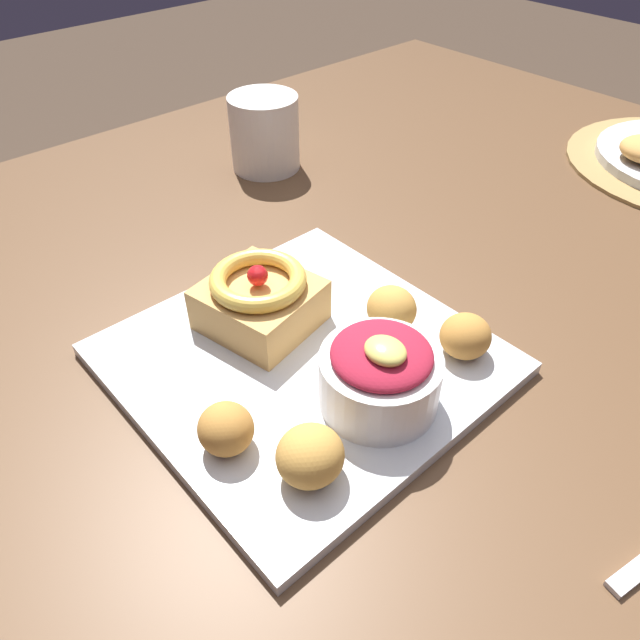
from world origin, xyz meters
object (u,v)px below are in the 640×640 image
cake_slice (260,299)px  fritter_middle (392,309)px  fritter_back (310,456)px  coffee_mug (265,133)px  fritter_extra (465,336)px  front_plate (303,359)px  fritter_front (226,429)px  berry_ramekin (380,374)px

cake_slice → fritter_middle: 0.12m
fritter_back → coffee_mug: coffee_mug is taller
fritter_back → coffee_mug: size_ratio=0.51×
cake_slice → fritter_extra: 0.18m
front_plate → fritter_extra: 0.14m
fritter_back → fritter_front: bearing=-153.9°
fritter_front → front_plate: bearing=109.5°
fritter_front → fritter_back: fritter_back is taller
front_plate → berry_ramekin: size_ratio=3.06×
fritter_extra → fritter_front: bearing=-104.3°
fritter_middle → fritter_back: (0.07, -0.16, 0.00)m
fritter_extra → berry_ramekin: bearing=-96.3°
front_plate → fritter_middle: 0.09m
cake_slice → fritter_back: bearing=-25.8°
front_plate → cake_slice: cake_slice is taller
front_plate → coffee_mug: (-0.33, 0.21, 0.04)m
berry_ramekin → front_plate: bearing=-173.0°
fritter_extra → front_plate: bearing=-130.9°
cake_slice → fritter_back: cake_slice is taller
coffee_mug → fritter_middle: bearing=-20.1°
cake_slice → fritter_extra: size_ratio=2.48×
front_plate → fritter_extra: fritter_extra is taller
front_plate → fritter_front: (0.04, -0.11, 0.03)m
berry_ramekin → fritter_extra: berry_ramekin is taller
fritter_back → fritter_extra: 0.18m
fritter_middle → coffee_mug: coffee_mug is taller
fritter_front → fritter_middle: 0.19m
fritter_front → fritter_back: bearing=26.1°
berry_ramekin → fritter_extra: bearing=83.7°
fritter_front → cake_slice: bearing=132.4°
berry_ramekin → coffee_mug: size_ratio=0.99×
berry_ramekin → fritter_front: bearing=-110.5°
berry_ramekin → coffee_mug: 0.45m
cake_slice → fritter_front: 0.14m
berry_ramekin → fritter_front: 0.12m
cake_slice → fritter_back: size_ratio=2.25×
fritter_front → fritter_middle: size_ratio=0.92×
cake_slice → coffee_mug: bearing=141.4°
front_plate → fritter_front: 0.12m
fritter_extra → fritter_back: bearing=-88.1°
front_plate → coffee_mug: size_ratio=3.03×
cake_slice → fritter_back: (0.16, -0.08, -0.01)m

